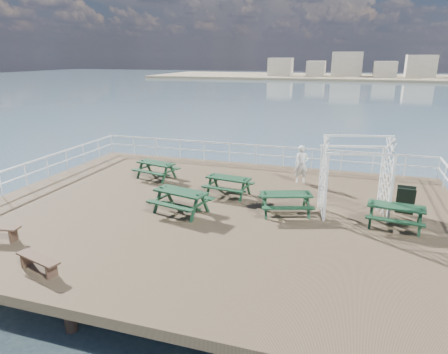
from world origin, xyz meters
TOP-DOWN VIEW (x-y plane):
  - ground at (0.00, 0.00)m, footprint 18.00×14.00m
  - sea_backdrop at (12.54, 134.07)m, footprint 300.00×300.00m
  - railing at (-0.07, 2.57)m, footprint 17.77×13.76m
  - picnic_table_a at (-3.94, 2.95)m, footprint 2.11×1.85m
  - picnic_table_b at (0.03, 1.70)m, footprint 1.99×1.69m
  - picnic_table_c at (6.40, 0.29)m, footprint 1.98×1.66m
  - picnic_table_d at (-1.07, -0.71)m, footprint 2.31×2.02m
  - picnic_table_e at (2.65, 0.36)m, footprint 2.24×2.01m
  - flat_bench_near at (-3.06, -5.80)m, footprint 1.54×0.74m
  - trellis_arbor at (5.00, 0.94)m, footprint 2.63×1.79m
  - sandwich_board at (6.86, 1.71)m, footprint 0.68×0.53m
  - person at (2.71, 4.40)m, footprint 0.73×0.60m

SIDE VIEW (x-z plane):
  - sea_backdrop at x=12.54m, z-range -5.11..4.09m
  - ground at x=0.00m, z-range -0.30..0.00m
  - flat_bench_near at x=-3.06m, z-range 0.11..0.54m
  - sandwich_board at x=6.86m, z-range -0.01..1.03m
  - picnic_table_b at x=0.03m, z-range 0.12..1.00m
  - picnic_table_a at x=-3.94m, z-range 0.12..1.01m
  - picnic_table_c at x=6.40m, z-range 0.12..1.02m
  - picnic_table_e at x=2.65m, z-range 0.13..1.03m
  - picnic_table_d at x=-1.07m, z-range 0.14..1.11m
  - person at x=2.71m, z-range 0.00..1.73m
  - railing at x=-0.07m, z-range 0.32..1.42m
  - trellis_arbor at x=5.00m, z-range -0.17..2.83m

